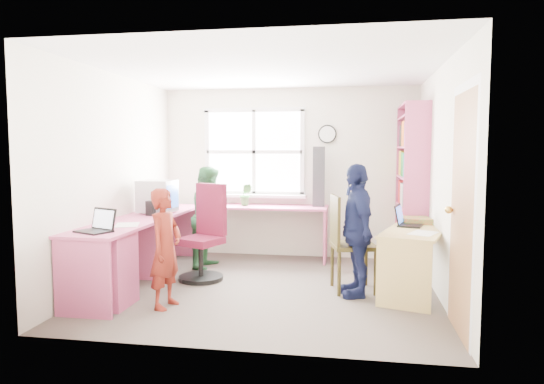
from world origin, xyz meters
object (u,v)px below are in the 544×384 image
(bookshelf, at_px, (411,191))
(person_green, at_px, (210,217))
(person_navy, at_px, (356,230))
(right_desk, at_px, (415,247))
(laptop_right, at_px, (406,221))
(wooden_chair, at_px, (346,239))
(cd_tower, at_px, (319,177))
(person_red, at_px, (166,248))
(crt_monitor, at_px, (157,196))
(swivel_chair, at_px, (205,238))
(laptop_left, at_px, (98,226))
(l_desk, at_px, (146,249))
(potted_plant, at_px, (246,195))

(bookshelf, xyz_separation_m, person_green, (-2.57, -0.33, -0.34))
(bookshelf, xyz_separation_m, person_navy, (-0.70, -1.29, -0.31))
(right_desk, height_order, person_navy, person_navy)
(laptop_right, distance_m, person_navy, 0.67)
(bookshelf, height_order, wooden_chair, bookshelf)
(laptop_right, relative_size, cd_tower, 0.48)
(person_red, bearing_deg, laptop_right, -55.69)
(wooden_chair, bearing_deg, crt_monitor, 156.73)
(swivel_chair, xyz_separation_m, laptop_left, (-0.68, -1.21, 0.32))
(laptop_left, bearing_deg, swivel_chair, 84.50)
(laptop_right, bearing_deg, person_green, 91.43)
(crt_monitor, height_order, person_red, person_red)
(person_green, distance_m, person_navy, 2.10)
(swivel_chair, height_order, person_red, person_red)
(person_red, bearing_deg, l_desk, 50.33)
(laptop_right, height_order, person_green, person_green)
(laptop_right, xyz_separation_m, person_green, (-2.41, 0.57, -0.09))
(right_desk, relative_size, person_navy, 0.95)
(wooden_chair, height_order, laptop_left, wooden_chair)
(cd_tower, bearing_deg, laptop_right, -52.46)
(crt_monitor, xyz_separation_m, potted_plant, (0.91, 0.94, -0.05))
(bookshelf, xyz_separation_m, wooden_chair, (-0.80, -1.14, -0.44))
(right_desk, bearing_deg, laptop_right, 123.09)
(bookshelf, height_order, crt_monitor, bookshelf)
(laptop_left, distance_m, potted_plant, 2.52)
(bookshelf, bearing_deg, person_green, -172.67)
(swivel_chair, xyz_separation_m, person_red, (-0.06, -1.07, 0.10))
(l_desk, distance_m, right_desk, 2.89)
(person_red, xyz_separation_m, person_navy, (1.82, 0.69, 0.11))
(right_desk, xyz_separation_m, laptop_right, (-0.07, 0.25, 0.24))
(cd_tower, height_order, person_navy, cd_tower)
(l_desk, bearing_deg, right_desk, 6.43)
(person_navy, bearing_deg, l_desk, -99.43)
(cd_tower, bearing_deg, potted_plant, -177.99)
(crt_monitor, distance_m, cd_tower, 2.19)
(swivel_chair, distance_m, person_red, 1.08)
(bookshelf, bearing_deg, cd_tower, 165.29)
(right_desk, relative_size, laptop_right, 3.34)
(laptop_left, bearing_deg, laptop_right, 46.15)
(laptop_left, relative_size, person_green, 0.30)
(swivel_chair, bearing_deg, cd_tower, 66.61)
(l_desk, relative_size, crt_monitor, 6.78)
(cd_tower, bearing_deg, crt_monitor, -154.93)
(wooden_chair, relative_size, potted_plant, 3.37)
(wooden_chair, bearing_deg, person_navy, -68.23)
(right_desk, height_order, potted_plant, potted_plant)
(wooden_chair, relative_size, crt_monitor, 2.39)
(person_green, bearing_deg, l_desk, 166.58)
(l_desk, distance_m, swivel_chair, 0.75)
(laptop_right, bearing_deg, person_red, 129.21)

